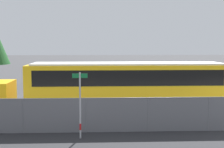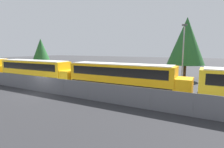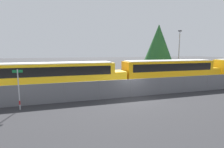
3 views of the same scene
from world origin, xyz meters
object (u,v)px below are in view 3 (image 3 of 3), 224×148
school_bus_2 (59,75)px  school_bus_3 (170,70)px  street_sign (19,89)px  tree_0 (158,43)px  light_pole (179,51)px

school_bus_2 → school_bus_3: size_ratio=1.00×
school_bus_3 → school_bus_2: bearing=-178.5°
street_sign → tree_0: 28.80m
school_bus_3 → tree_0: 13.62m
street_sign → light_pole: size_ratio=0.39×
light_pole → street_sign: bearing=-153.7°
tree_0 → school_bus_3: bearing=-114.5°
tree_0 → light_pole: bearing=-87.0°
school_bus_2 → light_pole: (19.89, 6.11, 2.42)m
school_bus_2 → school_bus_3: 14.20m
school_bus_2 → tree_0: bearing=31.9°
school_bus_2 → street_sign: bearing=-119.8°
school_bus_2 → street_sign: school_bus_2 is taller
street_sign → school_bus_3: bearing=18.0°
school_bus_3 → light_pole: (5.69, 5.74, 2.42)m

